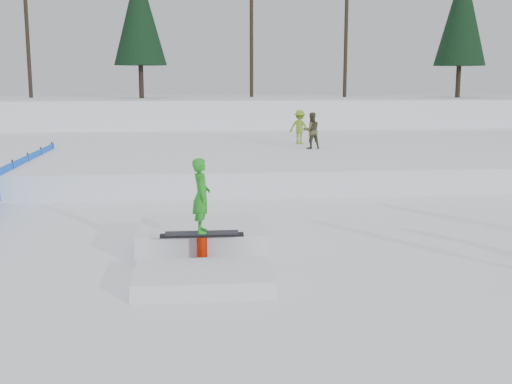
{
  "coord_description": "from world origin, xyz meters",
  "views": [
    {
      "loc": [
        -0.87,
        -11.96,
        3.58
      ],
      "look_at": [
        0.5,
        2.0,
        1.1
      ],
      "focal_mm": 45.0,
      "sensor_mm": 36.0,
      "label": 1
    }
  ],
  "objects": [
    {
      "name": "ground",
      "position": [
        0.0,
        0.0,
        0.0
      ],
      "size": [
        120.0,
        120.0,
        0.0
      ],
      "primitive_type": "plane",
      "color": "white"
    },
    {
      "name": "snow_berm",
      "position": [
        0.0,
        30.0,
        1.2
      ],
      "size": [
        60.0,
        14.0,
        2.4
      ],
      "primitive_type": "cube",
      "color": "white",
      "rests_on": "ground"
    },
    {
      "name": "walker_ygreen",
      "position": [
        3.72,
        15.47,
        1.53
      ],
      "size": [
        1.08,
        0.95,
        1.45
      ],
      "primitive_type": "imported",
      "rotation": [
        0.0,
        0.0,
        2.6
      ],
      "color": "olive",
      "rests_on": "snow_midrise"
    },
    {
      "name": "walker_olive",
      "position": [
        3.87,
        13.49,
        1.53
      ],
      "size": [
        0.78,
        0.65,
        1.46
      ],
      "primitive_type": "imported",
      "rotation": [
        0.0,
        0.0,
        3.29
      ],
      "color": "#423D26",
      "rests_on": "snow_midrise"
    },
    {
      "name": "snow_midrise",
      "position": [
        0.0,
        16.0,
        0.4
      ],
      "size": [
        50.0,
        18.0,
        0.8
      ],
      "primitive_type": "cube",
      "color": "white",
      "rests_on": "ground"
    },
    {
      "name": "treeline",
      "position": [
        6.18,
        28.28,
        7.45
      ],
      "size": [
        40.24,
        4.22,
        10.5
      ],
      "color": "black",
      "rests_on": "snow_berm"
    },
    {
      "name": "jib_rail_feature",
      "position": [
        -0.74,
        0.59,
        0.3
      ],
      "size": [
        2.6,
        4.4,
        2.11
      ],
      "color": "white",
      "rests_on": "ground"
    }
  ]
}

